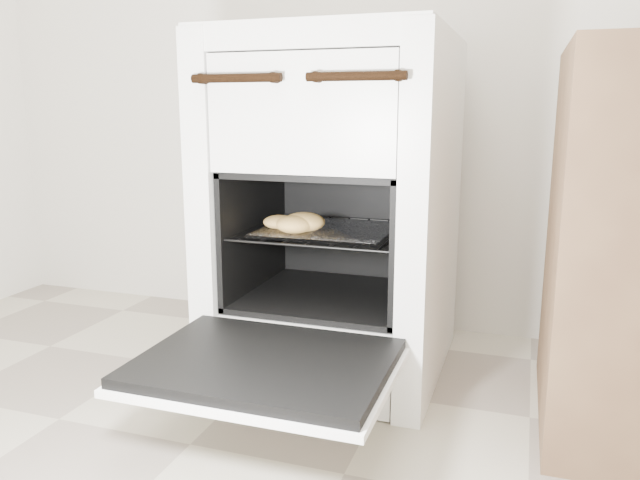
{
  "coord_description": "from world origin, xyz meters",
  "views": [
    {
      "loc": [
        0.3,
        -0.33,
        0.68
      ],
      "look_at": [
        -0.17,
        1.05,
        0.37
      ],
      "focal_mm": 35.0,
      "sensor_mm": 36.0,
      "label": 1
    }
  ],
  "objects": [
    {
      "name": "oven_rack",
      "position": [
        -0.17,
        1.13,
        0.38
      ],
      "size": [
        0.41,
        0.39,
        0.01
      ],
      "color": "black",
      "rests_on": "stove"
    },
    {
      "name": "baked_rolls",
      "position": [
        -0.23,
        1.05,
        0.41
      ],
      "size": [
        0.19,
        0.15,
        0.05
      ],
      "color": "#DEA858",
      "rests_on": "foil_sheet"
    },
    {
      "name": "oven_door",
      "position": [
        -0.17,
        0.72,
        0.19
      ],
      "size": [
        0.5,
        0.39,
        0.04
      ],
      "color": "black",
      "rests_on": "stove"
    },
    {
      "name": "foil_sheet",
      "position": [
        -0.17,
        1.11,
        0.39
      ],
      "size": [
        0.32,
        0.28,
        0.01
      ],
      "primitive_type": "cube",
      "color": "white",
      "rests_on": "oven_rack"
    },
    {
      "name": "stove",
      "position": [
        -0.17,
        1.19,
        0.42
      ],
      "size": [
        0.56,
        0.62,
        0.86
      ],
      "color": "white",
      "rests_on": "ground"
    }
  ]
}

